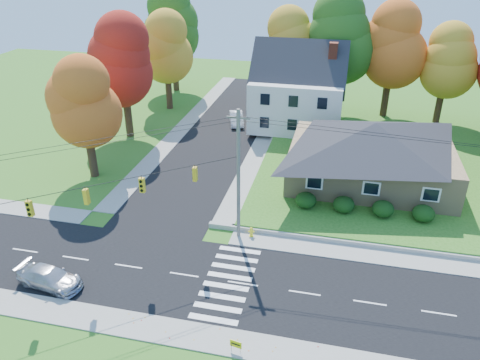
# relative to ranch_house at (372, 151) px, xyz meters

# --- Properties ---
(ground) EXTENTS (120.00, 120.00, 0.00)m
(ground) POSITION_rel_ranch_house_xyz_m (-8.00, -16.00, -3.27)
(ground) COLOR #3D7923
(road_main) EXTENTS (90.00, 8.00, 0.02)m
(road_main) POSITION_rel_ranch_house_xyz_m (-8.00, -16.00, -3.26)
(road_main) COLOR black
(road_main) RESTS_ON ground
(road_cross) EXTENTS (8.00, 44.00, 0.02)m
(road_cross) POSITION_rel_ranch_house_xyz_m (-16.00, 10.00, -3.25)
(road_cross) COLOR black
(road_cross) RESTS_ON ground
(sidewalk_north) EXTENTS (90.00, 2.00, 0.08)m
(sidewalk_north) POSITION_rel_ranch_house_xyz_m (-8.00, -11.00, -3.23)
(sidewalk_north) COLOR #9C9A90
(sidewalk_north) RESTS_ON ground
(sidewalk_south) EXTENTS (90.00, 2.00, 0.08)m
(sidewalk_south) POSITION_rel_ranch_house_xyz_m (-8.00, -21.00, -3.23)
(sidewalk_south) COLOR #9C9A90
(sidewalk_south) RESTS_ON ground
(lawn) EXTENTS (30.00, 30.00, 0.50)m
(lawn) POSITION_rel_ranch_house_xyz_m (5.00, 5.00, -3.02)
(lawn) COLOR #3D7923
(lawn) RESTS_ON ground
(ranch_house) EXTENTS (14.60, 10.60, 5.40)m
(ranch_house) POSITION_rel_ranch_house_xyz_m (0.00, 0.00, 0.00)
(ranch_house) COLOR tan
(ranch_house) RESTS_ON lawn
(colonial_house) EXTENTS (10.40, 8.40, 9.60)m
(colonial_house) POSITION_rel_ranch_house_xyz_m (-7.96, 12.00, 1.32)
(colonial_house) COLOR silver
(colonial_house) RESTS_ON lawn
(hedge_row) EXTENTS (10.70, 1.70, 1.27)m
(hedge_row) POSITION_rel_ranch_house_xyz_m (-0.50, -6.20, -2.13)
(hedge_row) COLOR #163A10
(hedge_row) RESTS_ON lawn
(traffic_infrastructure) EXTENTS (38.10, 10.66, 10.00)m
(traffic_infrastructure) POSITION_rel_ranch_house_xyz_m (-8.15, -14.65, 1.88)
(traffic_infrastructure) COLOR #666059
(traffic_infrastructure) RESTS_ON ground
(tree_lot_0) EXTENTS (6.72, 6.72, 12.51)m
(tree_lot_0) POSITION_rel_ranch_house_xyz_m (-10.00, 18.00, 5.04)
(tree_lot_0) COLOR #3F2A19
(tree_lot_0) RESTS_ON lawn
(tree_lot_1) EXTENTS (7.84, 7.84, 14.60)m
(tree_lot_1) POSITION_rel_ranch_house_xyz_m (-4.00, 17.00, 6.35)
(tree_lot_1) COLOR #3F2A19
(tree_lot_1) RESTS_ON lawn
(tree_lot_2) EXTENTS (7.28, 7.28, 13.56)m
(tree_lot_2) POSITION_rel_ranch_house_xyz_m (2.00, 18.00, 5.70)
(tree_lot_2) COLOR #3F2A19
(tree_lot_2) RESTS_ON lawn
(tree_lot_3) EXTENTS (6.16, 6.16, 11.47)m
(tree_lot_3) POSITION_rel_ranch_house_xyz_m (8.00, 17.00, 4.39)
(tree_lot_3) COLOR #3F2A19
(tree_lot_3) RESTS_ON lawn
(tree_west_0) EXTENTS (6.16, 6.16, 11.47)m
(tree_west_0) POSITION_rel_ranch_house_xyz_m (-25.00, -4.00, 3.89)
(tree_west_0) COLOR #3F2A19
(tree_west_0) RESTS_ON ground
(tree_west_1) EXTENTS (7.28, 7.28, 13.56)m
(tree_west_1) POSITION_rel_ranch_house_xyz_m (-26.00, 6.00, 5.20)
(tree_west_1) COLOR #3F2A19
(tree_west_1) RESTS_ON ground
(tree_west_2) EXTENTS (6.72, 6.72, 12.51)m
(tree_west_2) POSITION_rel_ranch_house_xyz_m (-25.00, 16.00, 4.54)
(tree_west_2) COLOR #3F2A19
(tree_west_2) RESTS_ON ground
(tree_west_3) EXTENTS (7.84, 7.84, 14.60)m
(tree_west_3) POSITION_rel_ranch_house_xyz_m (-27.00, 24.00, 5.85)
(tree_west_3) COLOR #3F2A19
(tree_west_3) RESTS_ON ground
(silver_sedan) EXTENTS (4.64, 2.42, 1.29)m
(silver_sedan) POSITION_rel_ranch_house_xyz_m (-19.99, -18.97, -2.60)
(silver_sedan) COLOR #B0B0BA
(silver_sedan) RESTS_ON road_main
(white_car) EXTENTS (2.68, 4.48, 1.40)m
(white_car) POSITION_rel_ranch_house_xyz_m (-15.16, 12.30, -2.55)
(white_car) COLOR silver
(white_car) RESTS_ON road_cross
(fire_hydrant) EXTENTS (0.47, 0.36, 0.82)m
(fire_hydrant) POSITION_rel_ranch_house_xyz_m (-8.56, -10.62, -2.87)
(fire_hydrant) COLOR yellow
(fire_hydrant) RESTS_ON ground
(yard_sign) EXTENTS (0.67, 0.15, 0.84)m
(yard_sign) POSITION_rel_ranch_house_xyz_m (-7.13, -21.58, -2.66)
(yard_sign) COLOR black
(yard_sign) RESTS_ON ground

